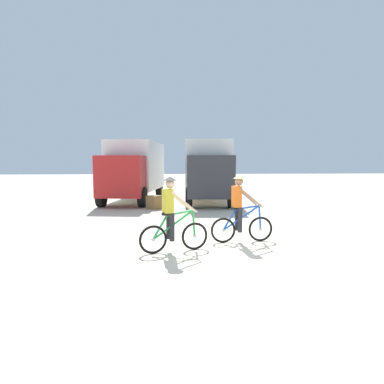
{
  "coord_description": "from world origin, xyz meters",
  "views": [
    {
      "loc": [
        -1.16,
        -8.04,
        2.11
      ],
      "look_at": [
        -0.02,
        3.86,
        1.1
      ],
      "focal_mm": 31.19,
      "sensor_mm": 36.0,
      "label": 1
    }
  ],
  "objects_px": {
    "box_truck_white_box": "(207,168)",
    "cyclist_cowboy_hat": "(240,211)",
    "cyclist_orange_shirt": "(172,217)",
    "box_truck_avon_van": "(135,168)",
    "supply_crate": "(155,202)"
  },
  "relations": [
    {
      "from": "cyclist_cowboy_hat",
      "to": "cyclist_orange_shirt",
      "type": "bearing_deg",
      "value": -155.83
    },
    {
      "from": "cyclist_cowboy_hat",
      "to": "supply_crate",
      "type": "bearing_deg",
      "value": 109.13
    },
    {
      "from": "cyclist_orange_shirt",
      "to": "box_truck_white_box",
      "type": "bearing_deg",
      "value": 77.42
    },
    {
      "from": "box_truck_white_box",
      "to": "cyclist_cowboy_hat",
      "type": "bearing_deg",
      "value": -92.9
    },
    {
      "from": "supply_crate",
      "to": "cyclist_orange_shirt",
      "type": "bearing_deg",
      "value": -86.01
    },
    {
      "from": "box_truck_avon_van",
      "to": "box_truck_white_box",
      "type": "relative_size",
      "value": 1.01
    },
    {
      "from": "box_truck_white_box",
      "to": "cyclist_orange_shirt",
      "type": "xyz_separation_m",
      "value": [
        -2.35,
        -10.54,
        -1.03
      ]
    },
    {
      "from": "box_truck_avon_van",
      "to": "box_truck_white_box",
      "type": "xyz_separation_m",
      "value": [
        4.06,
        -0.71,
        0.0
      ]
    },
    {
      "from": "box_truck_avon_van",
      "to": "cyclist_orange_shirt",
      "type": "relative_size",
      "value": 3.86
    },
    {
      "from": "box_truck_white_box",
      "to": "cyclist_orange_shirt",
      "type": "distance_m",
      "value": 10.84
    },
    {
      "from": "cyclist_orange_shirt",
      "to": "supply_crate",
      "type": "bearing_deg",
      "value": 93.99
    },
    {
      "from": "box_truck_avon_van",
      "to": "supply_crate",
      "type": "height_order",
      "value": "box_truck_avon_van"
    },
    {
      "from": "box_truck_avon_van",
      "to": "cyclist_orange_shirt",
      "type": "height_order",
      "value": "box_truck_avon_van"
    },
    {
      "from": "box_truck_white_box",
      "to": "cyclist_cowboy_hat",
      "type": "height_order",
      "value": "box_truck_white_box"
    },
    {
      "from": "box_truck_avon_van",
      "to": "supply_crate",
      "type": "xyz_separation_m",
      "value": [
        1.17,
        -3.49,
        -1.56
      ]
    }
  ]
}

